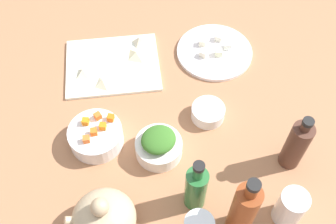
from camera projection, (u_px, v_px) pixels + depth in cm
name	position (u px, v px, depth cm)	size (l,w,h in cm)	color
tabletop	(168.00, 124.00, 121.48)	(190.00, 190.00, 3.00)	#A56F4B
cutting_board	(113.00, 65.00, 132.18)	(30.25, 24.64, 1.00)	white
plate_tofu	(214.00, 52.00, 135.39)	(25.32, 25.32, 1.20)	white
bowl_greens	(159.00, 148.00, 112.21)	(13.14, 13.14, 5.13)	white
bowl_carrots	(96.00, 136.00, 114.04)	(15.37, 15.37, 5.64)	white
bowl_small_side	(208.00, 112.00, 119.64)	(9.92, 9.92, 4.18)	silver
teapot	(104.00, 218.00, 97.29)	(17.26, 15.41, 15.42)	tan
bottle_0	(196.00, 188.00, 99.41)	(5.65, 5.65, 20.27)	#276932
bottle_1	(243.00, 210.00, 93.42)	(6.12, 6.12, 25.36)	brown
bottle_2	(296.00, 145.00, 105.53)	(5.74, 5.74, 20.45)	#4E2D22
drinking_glass_1	(290.00, 208.00, 99.03)	(7.05, 7.05, 11.50)	white
carrot_cube_0	(86.00, 139.00, 109.17)	(1.80, 1.80, 1.80)	orange
carrot_cube_1	(98.00, 116.00, 113.47)	(1.80, 1.80, 1.80)	orange
carrot_cube_2	(86.00, 121.00, 112.44)	(1.80, 1.80, 1.80)	orange
carrot_cube_3	(111.00, 118.00, 113.14)	(1.80, 1.80, 1.80)	orange
carrot_cube_4	(94.00, 132.00, 110.51)	(1.80, 1.80, 1.80)	orange
carrot_cube_5	(103.00, 126.00, 111.54)	(1.80, 1.80, 1.80)	orange
chopped_greens_mound	(158.00, 140.00, 108.52)	(9.69, 9.02, 3.81)	#376D25
tofu_cube_0	(227.00, 46.00, 134.65)	(2.20, 2.20, 2.20)	white
tofu_cube_1	(202.00, 42.00, 135.58)	(2.20, 2.20, 2.20)	white
tofu_cube_2	(204.00, 54.00, 132.66)	(2.20, 2.20, 2.20)	white
tofu_cube_3	(219.00, 38.00, 136.82)	(2.20, 2.20, 2.20)	white
tofu_cube_4	(219.00, 53.00, 132.91)	(2.20, 2.20, 2.20)	#F0F6C9
dumpling_0	(136.00, 54.00, 132.76)	(5.67, 4.84, 2.19)	beige
dumpling_1	(83.00, 72.00, 128.29)	(4.57, 4.01, 2.52)	beige
dumpling_2	(103.00, 82.00, 126.13)	(4.76, 4.29, 2.15)	beige
dumpling_3	(139.00, 40.00, 135.77)	(4.12, 3.63, 3.08)	beige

